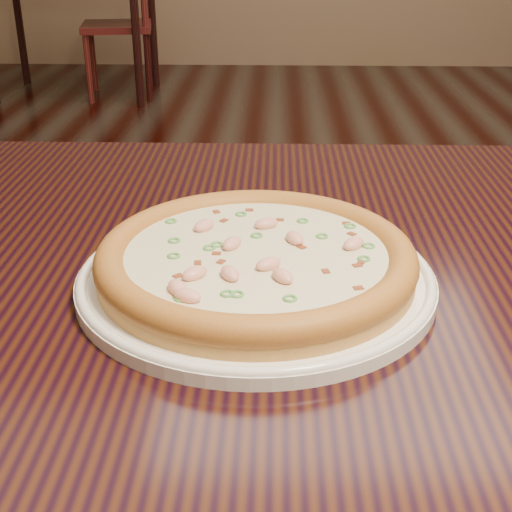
{
  "coord_description": "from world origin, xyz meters",
  "views": [
    {
      "loc": [
        -0.36,
        -1.14,
        1.06
      ],
      "look_at": [
        -0.38,
        -0.56,
        0.78
      ],
      "focal_mm": 50.0,
      "sensor_mm": 36.0,
      "label": 1
    }
  ],
  "objects_px": {
    "plate": "(256,277)",
    "chair_b": "(126,25)",
    "hero_table": "(373,348)",
    "pizza": "(256,259)"
  },
  "relations": [
    {
      "from": "hero_table",
      "to": "plate",
      "type": "distance_m",
      "value": 0.17
    },
    {
      "from": "hero_table",
      "to": "pizza",
      "type": "relative_size",
      "value": 4.14
    },
    {
      "from": "plate",
      "to": "chair_b",
      "type": "height_order",
      "value": "chair_b"
    },
    {
      "from": "plate",
      "to": "pizza",
      "type": "relative_size",
      "value": 1.12
    },
    {
      "from": "hero_table",
      "to": "chair_b",
      "type": "relative_size",
      "value": 1.26
    },
    {
      "from": "hero_table",
      "to": "pizza",
      "type": "xyz_separation_m",
      "value": [
        -0.12,
        -0.05,
        0.13
      ]
    },
    {
      "from": "chair_b",
      "to": "plate",
      "type": "bearing_deg",
      "value": -76.95
    },
    {
      "from": "hero_table",
      "to": "chair_b",
      "type": "height_order",
      "value": "chair_b"
    },
    {
      "from": "hero_table",
      "to": "pizza",
      "type": "distance_m",
      "value": 0.18
    },
    {
      "from": "pizza",
      "to": "chair_b",
      "type": "height_order",
      "value": "chair_b"
    }
  ]
}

